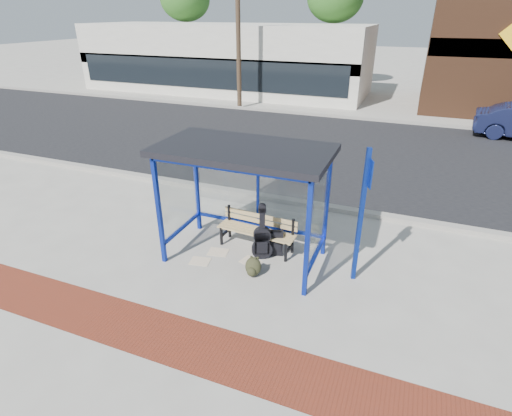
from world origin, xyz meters
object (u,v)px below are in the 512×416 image
at_px(guitar_bag, 262,240).
at_px(suitcase, 275,243).
at_px(bench, 257,229).
at_px(backpack, 253,267).

xyz_separation_m(guitar_bag, suitcase, (0.20, 0.25, -0.17)).
bearing_deg(bench, backpack, -69.11).
bearing_deg(bench, guitar_bag, -51.42).
height_order(guitar_bag, suitcase, guitar_bag).
xyz_separation_m(suitcase, backpack, (-0.15, -0.89, -0.08)).
bearing_deg(suitcase, bench, 149.51).
bearing_deg(backpack, bench, 102.75).
height_order(guitar_bag, backpack, guitar_bag).
height_order(bench, guitar_bag, guitar_bag).
relative_size(guitar_bag, backpack, 3.07).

